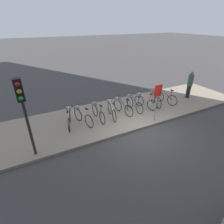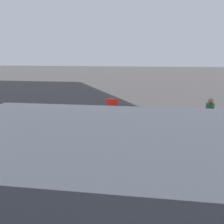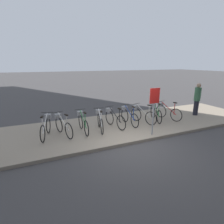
{
  "view_description": "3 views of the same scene",
  "coord_description": "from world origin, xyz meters",
  "px_view_note": "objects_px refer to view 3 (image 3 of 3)",
  "views": [
    {
      "loc": [
        -4.49,
        -5.68,
        4.69
      ],
      "look_at": [
        -0.95,
        1.2,
        0.65
      ],
      "focal_mm": 28.0,
      "sensor_mm": 36.0,
      "label": 1
    },
    {
      "loc": [
        2.1,
        -7.59,
        3.65
      ],
      "look_at": [
        0.95,
        1.13,
        1.31
      ],
      "focal_mm": 35.0,
      "sensor_mm": 36.0,
      "label": 2
    },
    {
      "loc": [
        -3.11,
        -5.23,
        2.99
      ],
      "look_at": [
        -0.73,
        0.35,
        1.27
      ],
      "focal_mm": 28.0,
      "sensor_mm": 36.0,
      "label": 3
    }
  ],
  "objects_px": {
    "parked_bicycle_5": "(129,115)",
    "parked_bicycle_6": "(142,114)",
    "parked_bicycle_4": "(114,118)",
    "parked_bicycle_3": "(100,120)",
    "parked_bicycle_0": "(46,126)",
    "pedestrian": "(197,98)",
    "sign_post": "(154,103)",
    "parked_bicycle_1": "(63,125)",
    "parked_bicycle_7": "(155,112)",
    "parked_bicycle_2": "(83,122)",
    "parked_bicycle_8": "(167,111)"
  },
  "relations": [
    {
      "from": "sign_post",
      "to": "parked_bicycle_0",
      "type": "bearing_deg",
      "value": 159.12
    },
    {
      "from": "parked_bicycle_1",
      "to": "sign_post",
      "type": "relative_size",
      "value": 0.79
    },
    {
      "from": "parked_bicycle_4",
      "to": "pedestrian",
      "type": "distance_m",
      "value": 5.05
    },
    {
      "from": "parked_bicycle_2",
      "to": "parked_bicycle_8",
      "type": "xyz_separation_m",
      "value": [
        4.49,
        -0.0,
        0.0
      ]
    },
    {
      "from": "pedestrian",
      "to": "parked_bicycle_5",
      "type": "bearing_deg",
      "value": 178.19
    },
    {
      "from": "parked_bicycle_2",
      "to": "parked_bicycle_1",
      "type": "bearing_deg",
      "value": -177.83
    },
    {
      "from": "parked_bicycle_6",
      "to": "parked_bicycle_7",
      "type": "xyz_separation_m",
      "value": [
        0.84,
        0.03,
        0.0
      ]
    },
    {
      "from": "parked_bicycle_1",
      "to": "parked_bicycle_8",
      "type": "relative_size",
      "value": 0.99
    },
    {
      "from": "parked_bicycle_1",
      "to": "parked_bicycle_3",
      "type": "height_order",
      "value": "same"
    },
    {
      "from": "parked_bicycle_2",
      "to": "sign_post",
      "type": "distance_m",
      "value": 3.07
    },
    {
      "from": "parked_bicycle_2",
      "to": "parked_bicycle_4",
      "type": "bearing_deg",
      "value": 0.84
    },
    {
      "from": "parked_bicycle_0",
      "to": "parked_bicycle_2",
      "type": "height_order",
      "value": "same"
    },
    {
      "from": "parked_bicycle_1",
      "to": "parked_bicycle_2",
      "type": "xyz_separation_m",
      "value": [
        0.84,
        0.03,
        0.0
      ]
    },
    {
      "from": "parked_bicycle_0",
      "to": "parked_bicycle_2",
      "type": "xyz_separation_m",
      "value": [
        1.47,
        -0.07,
        0.0
      ]
    },
    {
      "from": "parked_bicycle_1",
      "to": "parked_bicycle_7",
      "type": "height_order",
      "value": "same"
    },
    {
      "from": "parked_bicycle_2",
      "to": "sign_post",
      "type": "relative_size",
      "value": 0.82
    },
    {
      "from": "parked_bicycle_7",
      "to": "sign_post",
      "type": "distance_m",
      "value": 2.17
    },
    {
      "from": "parked_bicycle_5",
      "to": "parked_bicycle_6",
      "type": "bearing_deg",
      "value": -2.95
    },
    {
      "from": "parked_bicycle_6",
      "to": "parked_bicycle_0",
      "type": "bearing_deg",
      "value": 179.42
    },
    {
      "from": "parked_bicycle_0",
      "to": "sign_post",
      "type": "bearing_deg",
      "value": -20.88
    },
    {
      "from": "parked_bicycle_2",
      "to": "parked_bicycle_7",
      "type": "xyz_separation_m",
      "value": [
        3.81,
        0.06,
        0.0
      ]
    },
    {
      "from": "parked_bicycle_6",
      "to": "pedestrian",
      "type": "distance_m",
      "value": 3.56
    },
    {
      "from": "parked_bicycle_7",
      "to": "pedestrian",
      "type": "distance_m",
      "value": 2.73
    },
    {
      "from": "parked_bicycle_1",
      "to": "parked_bicycle_4",
      "type": "bearing_deg",
      "value": 1.33
    },
    {
      "from": "sign_post",
      "to": "parked_bicycle_7",
      "type": "bearing_deg",
      "value": 50.26
    },
    {
      "from": "parked_bicycle_0",
      "to": "parked_bicycle_4",
      "type": "xyz_separation_m",
      "value": [
        2.94,
        -0.05,
        0.0
      ]
    },
    {
      "from": "parked_bicycle_7",
      "to": "parked_bicycle_8",
      "type": "distance_m",
      "value": 0.68
    },
    {
      "from": "parked_bicycle_4",
      "to": "parked_bicycle_5",
      "type": "distance_m",
      "value": 0.79
    },
    {
      "from": "parked_bicycle_8",
      "to": "parked_bicycle_4",
      "type": "bearing_deg",
      "value": 179.51
    },
    {
      "from": "parked_bicycle_2",
      "to": "sign_post",
      "type": "bearing_deg",
      "value": -29.86
    },
    {
      "from": "parked_bicycle_3",
      "to": "parked_bicycle_8",
      "type": "bearing_deg",
      "value": 1.28
    },
    {
      "from": "parked_bicycle_0",
      "to": "parked_bicycle_6",
      "type": "bearing_deg",
      "value": -0.58
    },
    {
      "from": "parked_bicycle_8",
      "to": "parked_bicycle_5",
      "type": "bearing_deg",
      "value": 178.29
    },
    {
      "from": "parked_bicycle_2",
      "to": "sign_post",
      "type": "height_order",
      "value": "sign_post"
    },
    {
      "from": "parked_bicycle_0",
      "to": "parked_bicycle_5",
      "type": "relative_size",
      "value": 0.97
    },
    {
      "from": "parked_bicycle_3",
      "to": "parked_bicycle_8",
      "type": "relative_size",
      "value": 1.02
    },
    {
      "from": "parked_bicycle_5",
      "to": "parked_bicycle_6",
      "type": "relative_size",
      "value": 1.05
    },
    {
      "from": "parked_bicycle_4",
      "to": "parked_bicycle_5",
      "type": "xyz_separation_m",
      "value": [
        0.79,
        0.04,
        0.0
      ]
    },
    {
      "from": "parked_bicycle_1",
      "to": "parked_bicycle_8",
      "type": "bearing_deg",
      "value": 0.3
    },
    {
      "from": "pedestrian",
      "to": "sign_post",
      "type": "height_order",
      "value": "sign_post"
    },
    {
      "from": "pedestrian",
      "to": "parked_bicycle_7",
      "type": "bearing_deg",
      "value": 177.28
    },
    {
      "from": "parked_bicycle_0",
      "to": "parked_bicycle_8",
      "type": "bearing_deg",
      "value": -0.72
    },
    {
      "from": "parked_bicycle_3",
      "to": "parked_bicycle_4",
      "type": "distance_m",
      "value": 0.73
    },
    {
      "from": "sign_post",
      "to": "parked_bicycle_1",
      "type": "bearing_deg",
      "value": 157.13
    },
    {
      "from": "parked_bicycle_2",
      "to": "parked_bicycle_8",
      "type": "distance_m",
      "value": 4.49
    },
    {
      "from": "parked_bicycle_3",
      "to": "parked_bicycle_5",
      "type": "bearing_deg",
      "value": 5.72
    },
    {
      "from": "parked_bicycle_5",
      "to": "parked_bicycle_8",
      "type": "relative_size",
      "value": 1.03
    },
    {
      "from": "parked_bicycle_1",
      "to": "parked_bicycle_3",
      "type": "xyz_separation_m",
      "value": [
        1.6,
        -0.06,
        0.0
      ]
    },
    {
      "from": "parked_bicycle_6",
      "to": "parked_bicycle_8",
      "type": "relative_size",
      "value": 0.99
    },
    {
      "from": "parked_bicycle_4",
      "to": "sign_post",
      "type": "distance_m",
      "value": 2.04
    }
  ]
}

